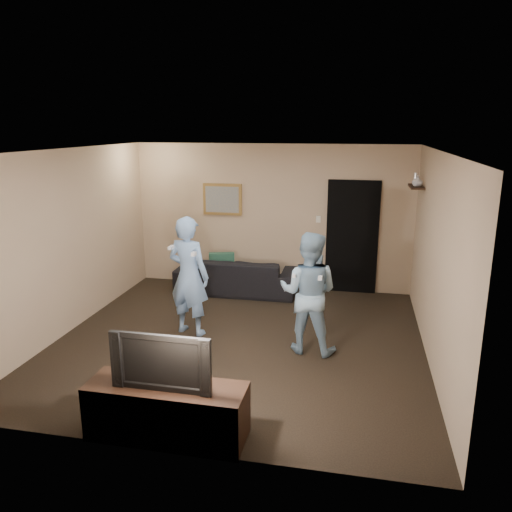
% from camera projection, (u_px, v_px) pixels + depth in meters
% --- Properties ---
extents(ground, '(5.00, 5.00, 0.00)m').
position_uv_depth(ground, '(239.00, 340.00, 6.96)').
color(ground, black).
rests_on(ground, ground).
extents(ceiling, '(5.00, 5.00, 0.04)m').
position_uv_depth(ceiling, '(238.00, 150.00, 6.29)').
color(ceiling, silver).
rests_on(ceiling, wall_back).
extents(wall_back, '(5.00, 0.04, 2.60)m').
position_uv_depth(wall_back, '(271.00, 217.00, 8.99)').
color(wall_back, tan).
rests_on(wall_back, ground).
extents(wall_front, '(5.00, 0.04, 2.60)m').
position_uv_depth(wall_front, '(169.00, 320.00, 4.26)').
color(wall_front, tan).
rests_on(wall_front, ground).
extents(wall_left, '(0.04, 5.00, 2.60)m').
position_uv_depth(wall_left, '(69.00, 241.00, 7.12)').
color(wall_left, tan).
rests_on(wall_left, ground).
extents(wall_right, '(0.04, 5.00, 2.60)m').
position_uv_depth(wall_right, '(436.00, 260.00, 6.13)').
color(wall_right, tan).
rests_on(wall_right, ground).
extents(sofa, '(2.14, 0.85, 0.62)m').
position_uv_depth(sofa, '(237.00, 275.00, 8.90)').
color(sofa, black).
rests_on(sofa, ground).
extents(throw_pillow, '(0.47, 0.26, 0.45)m').
position_uv_depth(throw_pillow, '(222.00, 265.00, 8.92)').
color(throw_pillow, '#164434').
rests_on(throw_pillow, sofa).
extents(painting_frame, '(0.72, 0.05, 0.57)m').
position_uv_depth(painting_frame, '(222.00, 199.00, 9.07)').
color(painting_frame, olive).
rests_on(painting_frame, wall_back).
extents(painting_canvas, '(0.62, 0.01, 0.47)m').
position_uv_depth(painting_canvas, '(222.00, 200.00, 9.04)').
color(painting_canvas, slate).
rests_on(painting_canvas, painting_frame).
extents(doorway, '(0.90, 0.06, 2.00)m').
position_uv_depth(doorway, '(352.00, 237.00, 8.76)').
color(doorway, black).
rests_on(doorway, ground).
extents(light_switch, '(0.08, 0.02, 0.12)m').
position_uv_depth(light_switch, '(318.00, 219.00, 8.80)').
color(light_switch, silver).
rests_on(light_switch, wall_back).
extents(wall_shelf, '(0.20, 0.60, 0.03)m').
position_uv_depth(wall_shelf, '(416.00, 187.00, 7.68)').
color(wall_shelf, black).
rests_on(wall_shelf, wall_right).
extents(shelf_vase, '(0.21, 0.21, 0.17)m').
position_uv_depth(shelf_vase, '(418.00, 181.00, 7.55)').
color(shelf_vase, '#BABBC0').
rests_on(shelf_vase, wall_shelf).
extents(shelf_figurine, '(0.06, 0.06, 0.18)m').
position_uv_depth(shelf_figurine, '(416.00, 179.00, 7.83)').
color(shelf_figurine, silver).
rests_on(shelf_figurine, wall_shelf).
extents(tv_console, '(1.54, 0.50, 0.55)m').
position_uv_depth(tv_console, '(167.00, 411.00, 4.78)').
color(tv_console, black).
rests_on(tv_console, ground).
extents(television, '(0.97, 0.13, 0.56)m').
position_uv_depth(television, '(164.00, 359.00, 4.64)').
color(television, black).
rests_on(television, tv_console).
extents(wii_player_left, '(0.71, 0.57, 1.71)m').
position_uv_depth(wii_player_left, '(189.00, 276.00, 7.00)').
color(wii_player_left, '#759CCB').
rests_on(wii_player_left, ground).
extents(wii_player_right, '(0.85, 0.70, 1.61)m').
position_uv_depth(wii_player_right, '(308.00, 293.00, 6.46)').
color(wii_player_right, '#83A7BF').
rests_on(wii_player_right, ground).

